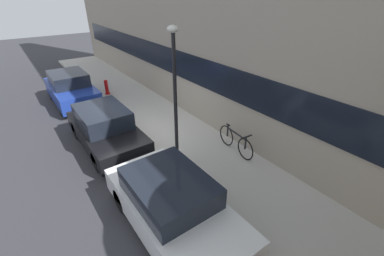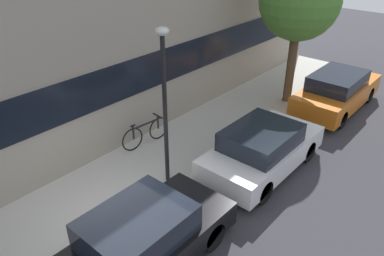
% 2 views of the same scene
% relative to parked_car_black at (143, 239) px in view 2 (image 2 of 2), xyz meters
% --- Properties ---
extents(ground_plane, '(56.00, 56.00, 0.00)m').
position_rel_parked_car_black_xyz_m(ground_plane, '(0.27, 1.05, -0.70)').
color(ground_plane, '#333338').
extents(sidewalk_strip, '(28.00, 2.74, 0.13)m').
position_rel_parked_car_black_xyz_m(sidewalk_strip, '(0.27, 2.42, -0.63)').
color(sidewalk_strip, '#B2AFA8').
rests_on(sidewalk_strip, ground_plane).
extents(parked_car_black, '(3.91, 1.73, 1.41)m').
position_rel_parked_car_black_xyz_m(parked_car_black, '(0.00, 0.00, 0.00)').
color(parked_car_black, black).
rests_on(parked_car_black, ground_plane).
extents(parked_car_white, '(3.97, 1.80, 1.37)m').
position_rel_parked_car_black_xyz_m(parked_car_white, '(4.46, 0.00, -0.01)').
color(parked_car_white, silver).
rests_on(parked_car_white, ground_plane).
extents(parked_car_orange, '(4.37, 1.73, 1.43)m').
position_rel_parked_car_black_xyz_m(parked_car_orange, '(9.67, -0.00, 0.02)').
color(parked_car_orange, '#D16619').
rests_on(parked_car_orange, ground_plane).
extents(bicycle, '(1.73, 0.44, 0.84)m').
position_rel_parked_car_black_xyz_m(bicycle, '(3.15, 3.30, -0.15)').
color(bicycle, black).
rests_on(bicycle, sidewalk_strip).
extents(street_tree, '(2.78, 2.78, 5.13)m').
position_rel_parked_car_black_xyz_m(street_tree, '(8.91, 1.58, 3.14)').
color(street_tree, brown).
rests_on(street_tree, sidewalk_strip).
extents(lamp_post, '(0.32, 0.32, 4.09)m').
position_rel_parked_car_black_xyz_m(lamp_post, '(2.26, 1.53, 2.00)').
color(lamp_post, black).
rests_on(lamp_post, sidewalk_strip).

